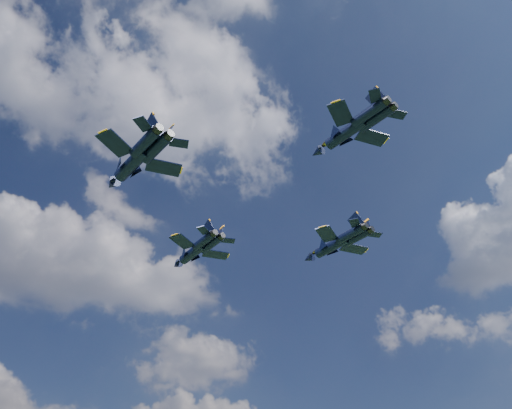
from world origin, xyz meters
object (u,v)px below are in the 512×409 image
Objects in this scene: jet_lead at (192,253)px; jet_slot at (343,134)px; jet_right at (330,247)px; jet_left at (130,165)px.

jet_lead is 1.11× the size of jet_slot.
jet_slot is at bearing -90.99° from jet_lead.
jet_lead reaches higher than jet_right.
jet_slot is at bearing -50.69° from jet_left.
jet_slot is (27.99, -13.30, 0.66)m from jet_left.
jet_lead is 26.56m from jet_left.
jet_right is at bearing -46.09° from jet_lead.
jet_slot is at bearing -134.42° from jet_right.
jet_left reaches higher than jet_right.
jet_slot is (-8.59, -26.77, 0.72)m from jet_right.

